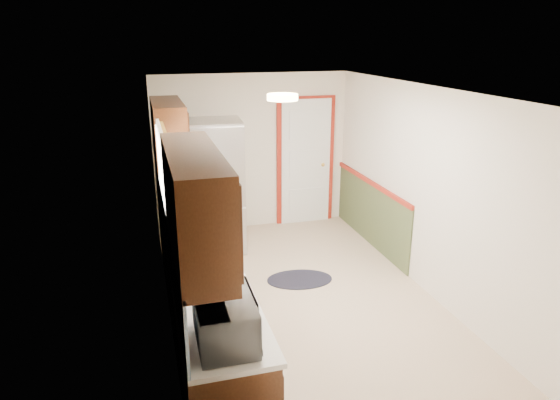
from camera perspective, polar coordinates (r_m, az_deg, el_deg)
room_shell at (r=5.42m, az=2.73°, el=-0.26°), size 3.20×5.20×2.52m
kitchen_run at (r=5.06m, az=-9.75°, el=-6.69°), size 0.63×4.00×2.20m
back_wall_trim at (r=7.83m, az=4.49°, el=3.19°), size 1.12×2.30×2.08m
ceiling_fixture at (r=4.89m, az=0.29°, el=11.67°), size 0.30×0.30×0.06m
microwave at (r=3.45m, az=-6.24°, el=-13.00°), size 0.33×0.59×0.40m
refrigerator at (r=7.01m, az=-7.45°, el=1.58°), size 0.82×0.80×1.85m
rug at (r=6.35m, az=2.25°, el=-9.05°), size 0.89×0.64×0.01m
cooktop at (r=6.59m, az=-11.10°, el=0.52°), size 0.50×0.60×0.02m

